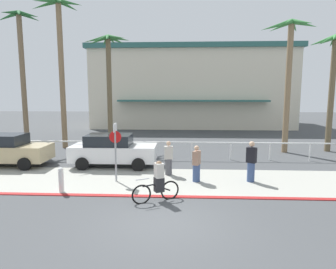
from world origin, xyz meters
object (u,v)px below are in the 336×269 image
at_px(palm_tree_5, 335,61).
at_px(bollard_0, 61,180).
at_px(stop_sign_bike_lane, 115,144).
at_px(palm_tree_4, 289,57).
at_px(car_white_1, 113,150).
at_px(car_tan_0, 6,150).
at_px(palm_tree_1, 21,53).
at_px(palm_tree_2, 60,45).
at_px(cyclist_black_0, 158,182).
at_px(pedestrian_0, 196,165).
at_px(palm_tree_3, 108,61).
at_px(pedestrian_2, 251,163).
at_px(pedestrian_1, 169,160).

bearing_deg(palm_tree_5, bollard_0, -148.22).
bearing_deg(stop_sign_bike_lane, palm_tree_4, 36.18).
xyz_separation_m(bollard_0, palm_tree_4, (11.27, 8.41, 5.52)).
bearing_deg(car_white_1, car_tan_0, -178.03).
height_order(palm_tree_1, palm_tree_2, palm_tree_2).
xyz_separation_m(stop_sign_bike_lane, cyclist_black_0, (2.01, -2.23, -0.98)).
height_order(palm_tree_2, pedestrian_0, palm_tree_2).
bearing_deg(bollard_0, pedestrian_0, 17.35).
distance_m(car_tan_0, cyclist_black_0, 9.67).
bearing_deg(palm_tree_3, pedestrian_0, -56.58).
height_order(palm_tree_1, palm_tree_3, palm_tree_1).
bearing_deg(cyclist_black_0, palm_tree_3, 111.41).
xyz_separation_m(palm_tree_5, car_tan_0, (-18.90, -4.86, -4.93)).
height_order(palm_tree_2, pedestrian_2, palm_tree_2).
bearing_deg(bollard_0, pedestrian_2, 12.93).
bearing_deg(palm_tree_5, palm_tree_2, 178.83).
bearing_deg(car_tan_0, pedestrian_1, -8.83).
relative_size(palm_tree_1, cyclist_black_0, 5.81).
distance_m(palm_tree_4, pedestrian_0, 10.45).
bearing_deg(car_white_1, palm_tree_4, 22.43).
xyz_separation_m(stop_sign_bike_lane, pedestrian_0, (3.49, 0.16, -0.94)).
distance_m(stop_sign_bike_lane, pedestrian_1, 2.68).
relative_size(car_white_1, pedestrian_1, 2.71).
bearing_deg(pedestrian_2, palm_tree_2, 146.39).
xyz_separation_m(stop_sign_bike_lane, bollard_0, (-1.82, -1.50, -1.16)).
distance_m(cyclist_black_0, pedestrian_2, 4.59).
height_order(palm_tree_1, palm_tree_5, palm_tree_1).
relative_size(palm_tree_1, palm_tree_3, 1.20).
relative_size(palm_tree_3, cyclist_black_0, 4.82).
distance_m(pedestrian_1, pedestrian_2, 3.73).
xyz_separation_m(palm_tree_2, palm_tree_4, (14.82, -0.82, -0.95)).
distance_m(bollard_0, car_white_1, 4.34).
bearing_deg(pedestrian_2, car_tan_0, 169.67).
distance_m(palm_tree_4, pedestrian_2, 9.17).
bearing_deg(car_white_1, cyclist_black_0, -60.69).
bearing_deg(palm_tree_5, pedestrian_0, -141.30).
distance_m(palm_tree_5, car_white_1, 14.88).
bearing_deg(pedestrian_2, car_white_1, 159.80).
bearing_deg(palm_tree_2, bollard_0, -68.93).
xyz_separation_m(palm_tree_5, car_white_1, (-13.24, -4.67, -4.93)).
relative_size(bollard_0, pedestrian_1, 0.62).
xyz_separation_m(pedestrian_0, pedestrian_1, (-1.26, 1.00, 0.01)).
relative_size(stop_sign_bike_lane, bollard_0, 2.56).
height_order(stop_sign_bike_lane, palm_tree_2, palm_tree_2).
relative_size(palm_tree_1, car_tan_0, 2.17).
bearing_deg(cyclist_black_0, pedestrian_1, 86.24).
relative_size(bollard_0, cyclist_black_0, 0.61).
bearing_deg(cyclist_black_0, palm_tree_1, 133.90).
bearing_deg(pedestrian_0, stop_sign_bike_lane, -177.38).
height_order(palm_tree_3, palm_tree_5, palm_tree_3).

